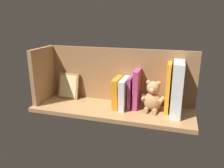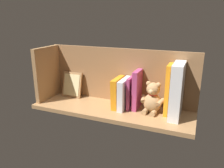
# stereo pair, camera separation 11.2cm
# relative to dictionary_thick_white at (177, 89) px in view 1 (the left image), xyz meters

# --- Properties ---
(ground_plane) EXTENTS (0.87, 0.28, 0.02)m
(ground_plane) POSITION_rel_dictionary_thick_white_xyz_m (0.33, 0.02, -0.15)
(ground_plane) COLOR #A87A4C
(shelf_back_panel) EXTENTS (0.87, 0.02, 0.31)m
(shelf_back_panel) POSITION_rel_dictionary_thick_white_xyz_m (0.33, -0.10, 0.02)
(shelf_back_panel) COLOR #996C44
(shelf_back_panel) RESTS_ON ground_plane
(shelf_side_divider) EXTENTS (0.02, 0.22, 0.31)m
(shelf_side_divider) POSITION_rel_dictionary_thick_white_xyz_m (0.75, 0.02, 0.02)
(shelf_side_divider) COLOR #A87A4C
(shelf_side_divider) RESTS_ON ground_plane
(dictionary_thick_white) EXTENTS (0.05, 0.17, 0.27)m
(dictionary_thick_white) POSITION_rel_dictionary_thick_white_xyz_m (0.00, 0.00, 0.00)
(dictionary_thick_white) COLOR white
(dictionary_thick_white) RESTS_ON ground_plane
(book_0) EXTENTS (0.02, 0.12, 0.26)m
(book_0) POSITION_rel_dictionary_thick_white_xyz_m (0.04, -0.03, -0.01)
(book_0) COLOR orange
(book_0) RESTS_ON ground_plane
(teddy_bear) EXTENTS (0.13, 0.11, 0.16)m
(teddy_bear) POSITION_rel_dictionary_thick_white_xyz_m (0.12, -0.01, -0.06)
(teddy_bear) COLOR tan
(teddy_bear) RESTS_ON ground_plane
(book_1) EXTENTS (0.03, 0.11, 0.21)m
(book_1) POSITION_rel_dictionary_thick_white_xyz_m (0.21, -0.03, -0.03)
(book_1) COLOR #B23F72
(book_1) RESTS_ON ground_plane
(book_2) EXTENTS (0.02, 0.12, 0.18)m
(book_2) POSITION_rel_dictionary_thick_white_xyz_m (0.24, -0.02, -0.05)
(book_2) COLOR #B23F72
(book_2) RESTS_ON ground_plane
(book_3) EXTENTS (0.03, 0.15, 0.16)m
(book_3) POSITION_rel_dictionary_thick_white_xyz_m (0.27, -0.01, -0.05)
(book_3) COLOR silver
(book_3) RESTS_ON ground_plane
(book_4) EXTENTS (0.04, 0.14, 0.16)m
(book_4) POSITION_rel_dictionary_thick_white_xyz_m (0.31, -0.01, -0.05)
(book_4) COLOR orange
(book_4) RESTS_ON ground_plane
(picture_frame_leaning) EXTENTS (0.13, 0.05, 0.15)m
(picture_frame_leaning) POSITION_rel_dictionary_thick_white_xyz_m (0.63, -0.06, -0.06)
(picture_frame_leaning) COLOR #A87A4C
(picture_frame_leaning) RESTS_ON ground_plane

